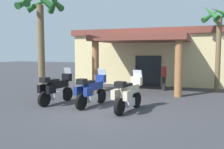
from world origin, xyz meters
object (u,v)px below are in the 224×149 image
object	(u,v)px
motorcycle_cream	(128,94)
palm_tree_roadside	(40,17)
palm_tree_near_portico	(219,27)
pedestrian	(164,74)
motorcycle_black	(56,89)
motel_building	(155,56)
motorcycle_blue	(91,91)

from	to	relation	value
motorcycle_cream	palm_tree_roadside	size ratio (longest dim) A/B	0.39
palm_tree_near_portico	palm_tree_roadside	distance (m)	10.14
motorcycle_cream	palm_tree_near_portico	size ratio (longest dim) A/B	0.43
pedestrian	palm_tree_roadside	world-z (taller)	palm_tree_roadside
motorcycle_cream	pedestrian	distance (m)	5.92
palm_tree_roadside	palm_tree_near_portico	bearing A→B (deg)	30.68
palm_tree_near_portico	palm_tree_roadside	size ratio (longest dim) A/B	0.91
motorcycle_cream	pedestrian	size ratio (longest dim) A/B	1.28
motorcycle_black	palm_tree_near_portico	bearing A→B (deg)	-39.72
motorcycle_black	motorcycle_cream	distance (m)	3.56
motel_building	palm_tree_roadside	xyz separation A→B (m)	(-4.24, -8.87, 2.10)
motel_building	palm_tree_near_portico	bearing A→B (deg)	-40.36
motorcycle_black	palm_tree_roadside	distance (m)	4.03
motorcycle_black	motorcycle_blue	world-z (taller)	same
pedestrian	motel_building	bearing A→B (deg)	72.70
motel_building	motorcycle_cream	size ratio (longest dim) A/B	5.47
motorcycle_black	palm_tree_near_portico	world-z (taller)	palm_tree_near_portico
motel_building	palm_tree_near_portico	xyz separation A→B (m)	(4.47, -3.70, 1.79)
motorcycle_cream	palm_tree_roadside	world-z (taller)	palm_tree_roadside
motel_building	palm_tree_near_portico	distance (m)	6.07
palm_tree_near_portico	palm_tree_roadside	world-z (taller)	palm_tree_roadside
motel_building	motorcycle_blue	bearing A→B (deg)	-95.29
motel_building	palm_tree_near_portico	size ratio (longest dim) A/B	2.33
motel_building	motorcycle_black	bearing A→B (deg)	-105.08
motorcycle_black	palm_tree_roadside	world-z (taller)	palm_tree_roadside
pedestrian	motorcycle_black	bearing A→B (deg)	-160.35
motorcycle_blue	palm_tree_roadside	world-z (taller)	palm_tree_roadside
motorcycle_blue	pedestrian	size ratio (longest dim) A/B	1.28
motorcycle_cream	pedestrian	xyz separation A→B (m)	(0.44, 5.90, 0.30)
pedestrian	motorcycle_blue	bearing A→B (deg)	-146.71
motorcycle_black	palm_tree_near_portico	size ratio (longest dim) A/B	0.43
motorcycle_blue	palm_tree_roadside	size ratio (longest dim) A/B	0.39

